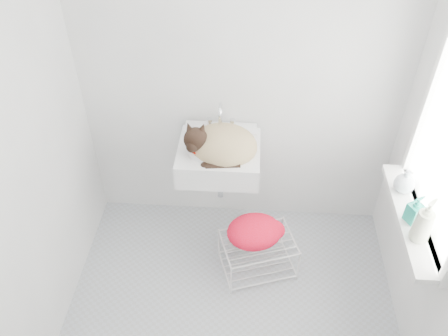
# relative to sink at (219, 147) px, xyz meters

# --- Properties ---
(floor) EXTENTS (2.20, 2.00, 0.02)m
(floor) POSITION_rel_sink_xyz_m (0.13, -0.74, -0.85)
(floor) COLOR #A6ACB4
(floor) RESTS_ON ground
(back_wall) EXTENTS (2.20, 0.02, 2.50)m
(back_wall) POSITION_rel_sink_xyz_m (0.13, 0.26, 0.40)
(back_wall) COLOR white
(back_wall) RESTS_ON ground
(left_wall) EXTENTS (0.02, 2.00, 2.50)m
(left_wall) POSITION_rel_sink_xyz_m (-0.97, -0.74, 0.40)
(left_wall) COLOR white
(left_wall) RESTS_ON ground
(windowsill) EXTENTS (0.16, 0.88, 0.04)m
(windowsill) POSITION_rel_sink_xyz_m (1.14, -0.54, -0.02)
(windowsill) COLOR white
(windowsill) RESTS_ON right_wall
(sink) EXTENTS (0.55, 0.48, 0.22)m
(sink) POSITION_rel_sink_xyz_m (0.00, 0.00, 0.00)
(sink) COLOR white
(sink) RESTS_ON back_wall
(faucet) EXTENTS (0.20, 0.14, 0.20)m
(faucet) POSITION_rel_sink_xyz_m (0.00, 0.18, 0.14)
(faucet) COLOR silver
(faucet) RESTS_ON sink
(cat) EXTENTS (0.50, 0.42, 0.29)m
(cat) POSITION_rel_sink_xyz_m (0.01, -0.02, 0.04)
(cat) COLOR tan
(cat) RESTS_ON sink
(wire_rack) EXTENTS (0.57, 0.48, 0.29)m
(wire_rack) POSITION_rel_sink_xyz_m (0.30, -0.32, -0.70)
(wire_rack) COLOR silver
(wire_rack) RESTS_ON floor
(towel) EXTENTS (0.44, 0.36, 0.16)m
(towel) POSITION_rel_sink_xyz_m (0.26, -0.30, -0.53)
(towel) COLOR #E8000A
(towel) RESTS_ON wire_rack
(bottle_a) EXTENTS (0.13, 0.13, 0.23)m
(bottle_a) POSITION_rel_sink_xyz_m (1.13, -0.71, 0.00)
(bottle_a) COLOR #E4EECB
(bottle_a) RESTS_ON windowsill
(bottle_b) EXTENTS (0.11, 0.11, 0.17)m
(bottle_b) POSITION_rel_sink_xyz_m (1.13, -0.58, 0.00)
(bottle_b) COLOR #189883
(bottle_b) RESTS_ON windowsill
(bottle_c) EXTENTS (0.18, 0.18, 0.16)m
(bottle_c) POSITION_rel_sink_xyz_m (1.13, -0.33, 0.00)
(bottle_c) COLOR white
(bottle_c) RESTS_ON windowsill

